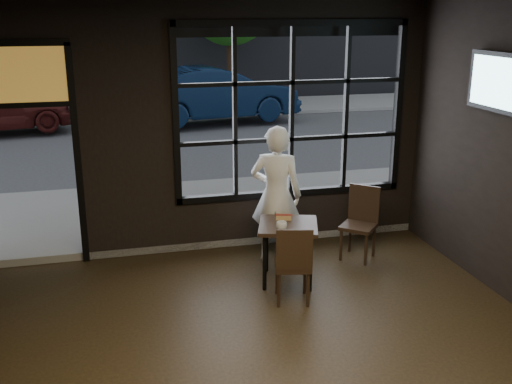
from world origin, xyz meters
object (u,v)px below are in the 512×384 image
object	(u,v)px
chair_near	(293,263)
man	(276,195)
navy_car	(216,94)
cafe_table	(288,252)

from	to	relation	value
chair_near	man	bearing A→B (deg)	-84.20
chair_near	navy_car	size ratio (longest dim) A/B	0.20
navy_car	cafe_table	bearing A→B (deg)	164.73
cafe_table	chair_near	world-z (taller)	chair_near
cafe_table	man	xyz separation A→B (m)	(0.03, 0.61, 0.51)
chair_near	navy_car	world-z (taller)	navy_car
cafe_table	navy_car	size ratio (longest dim) A/B	0.16
cafe_table	chair_near	distance (m)	0.50
chair_near	man	xyz separation A→B (m)	(0.12, 1.09, 0.42)
cafe_table	man	bearing A→B (deg)	104.63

